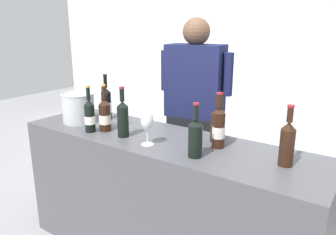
{
  "coord_description": "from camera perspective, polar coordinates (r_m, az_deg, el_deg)",
  "views": [
    {
      "loc": [
        1.2,
        -1.64,
        1.63
      ],
      "look_at": [
        0.05,
        0.0,
        1.07
      ],
      "focal_mm": 35.21,
      "sensor_mm": 36.0,
      "label": 1
    }
  ],
  "objects": [
    {
      "name": "wall_back",
      "position": [
        4.42,
        19.64,
        11.89
      ],
      "size": [
        8.0,
        0.1,
        2.8
      ],
      "primitive_type": "cube",
      "color": "silver",
      "rests_on": "ground_plane"
    },
    {
      "name": "counter",
      "position": [
        2.35,
        -0.94,
        -14.24
      ],
      "size": [
        2.11,
        0.59,
        0.92
      ],
      "primitive_type": "cube",
      "color": "#4C4C51",
      "rests_on": "ground_plane"
    },
    {
      "name": "wine_bottle_0",
      "position": [
        2.61,
        -10.62,
        2.4
      ],
      "size": [
        0.08,
        0.08,
        0.35
      ],
      "color": "black",
      "rests_on": "counter"
    },
    {
      "name": "wine_bottle_1",
      "position": [
        2.09,
        8.48,
        -1.1
      ],
      "size": [
        0.08,
        0.08,
        0.32
      ],
      "color": "black",
      "rests_on": "counter"
    },
    {
      "name": "wine_bottle_2",
      "position": [
        2.18,
        -7.83,
        -0.02
      ],
      "size": [
        0.08,
        0.08,
        0.33
      ],
      "color": "black",
      "rests_on": "counter"
    },
    {
      "name": "wine_bottle_3",
      "position": [
        1.83,
        4.74,
        -3.42
      ],
      "size": [
        0.08,
        0.08,
        0.31
      ],
      "color": "black",
      "rests_on": "counter"
    },
    {
      "name": "wine_bottle_4",
      "position": [
        2.32,
        -13.41,
        0.32
      ],
      "size": [
        0.07,
        0.07,
        0.32
      ],
      "color": "black",
      "rests_on": "counter"
    },
    {
      "name": "wine_bottle_5",
      "position": [
        1.99,
        8.76,
        -1.73
      ],
      "size": [
        0.08,
        0.08,
        0.34
      ],
      "color": "black",
      "rests_on": "counter"
    },
    {
      "name": "wine_bottle_6",
      "position": [
        2.32,
        -10.89,
        0.44
      ],
      "size": [
        0.08,
        0.08,
        0.33
      ],
      "color": "black",
      "rests_on": "counter"
    },
    {
      "name": "wine_bottle_7",
      "position": [
        1.82,
        19.94,
        -4.05
      ],
      "size": [
        0.08,
        0.08,
        0.33
      ],
      "color": "black",
      "rests_on": "counter"
    },
    {
      "name": "wine_glass",
      "position": [
        2.0,
        -3.65,
        -0.74
      ],
      "size": [
        0.08,
        0.08,
        0.22
      ],
      "color": "silver",
      "rests_on": "counter"
    },
    {
      "name": "ice_bucket",
      "position": [
        2.58,
        -15.26,
        1.69
      ],
      "size": [
        0.25,
        0.25,
        0.22
      ],
      "color": "silver",
      "rests_on": "counter"
    },
    {
      "name": "person_server",
      "position": [
        2.78,
        4.58,
        -1.19
      ],
      "size": [
        0.61,
        0.31,
        1.69
      ],
      "color": "black",
      "rests_on": "ground_plane"
    }
  ]
}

